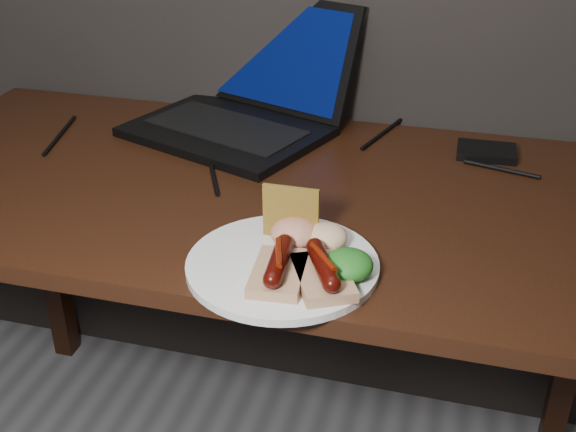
# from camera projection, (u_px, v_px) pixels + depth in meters

# --- Properties ---
(desk) EXTENTS (1.40, 0.70, 0.75)m
(desk) POSITION_uv_depth(u_px,v_px,m) (247.00, 227.00, 1.32)
(desk) COLOR black
(desk) RESTS_ON ground
(laptop) EXTENTS (0.47, 0.47, 0.25)m
(laptop) POSITION_uv_depth(u_px,v_px,m) (244.00, 103.00, 1.49)
(laptop) COLOR black
(laptop) RESTS_ON desk
(hard_drive) EXTENTS (0.11, 0.08, 0.02)m
(hard_drive) POSITION_uv_depth(u_px,v_px,m) (486.00, 152.00, 1.38)
(hard_drive) COLOR black
(hard_drive) RESTS_ON desk
(desk_cables) EXTENTS (0.96, 0.47, 0.01)m
(desk_cables) POSITION_uv_depth(u_px,v_px,m) (275.00, 148.00, 1.40)
(desk_cables) COLOR black
(desk_cables) RESTS_ON desk
(plate) EXTENTS (0.35, 0.35, 0.01)m
(plate) POSITION_uv_depth(u_px,v_px,m) (283.00, 265.00, 1.03)
(plate) COLOR white
(plate) RESTS_ON desk
(bread_sausage_center) EXTENTS (0.08, 0.12, 0.04)m
(bread_sausage_center) POSITION_uv_depth(u_px,v_px,m) (279.00, 268.00, 0.98)
(bread_sausage_center) COLOR tan
(bread_sausage_center) RESTS_ON plate
(bread_sausage_right) EXTENTS (0.11, 0.13, 0.04)m
(bread_sausage_right) POSITION_uv_depth(u_px,v_px,m) (323.00, 272.00, 0.97)
(bread_sausage_right) COLOR tan
(bread_sausage_right) RESTS_ON plate
(crispbread) EXTENTS (0.09, 0.01, 0.08)m
(crispbread) POSITION_uv_depth(u_px,v_px,m) (291.00, 213.00, 1.07)
(crispbread) COLOR #A9842E
(crispbread) RESTS_ON plate
(salad_greens) EXTENTS (0.07, 0.07, 0.04)m
(salad_greens) POSITION_uv_depth(u_px,v_px,m) (348.00, 265.00, 0.99)
(salad_greens) COLOR #105417
(salad_greens) RESTS_ON plate
(salsa_mound) EXTENTS (0.07, 0.07, 0.04)m
(salsa_mound) POSITION_uv_depth(u_px,v_px,m) (295.00, 233.00, 1.06)
(salsa_mound) COLOR #A71010
(salsa_mound) RESTS_ON plate
(coleslaw_mound) EXTENTS (0.06, 0.06, 0.04)m
(coleslaw_mound) POSITION_uv_depth(u_px,v_px,m) (326.00, 236.00, 1.06)
(coleslaw_mound) COLOR beige
(coleslaw_mound) RESTS_ON plate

